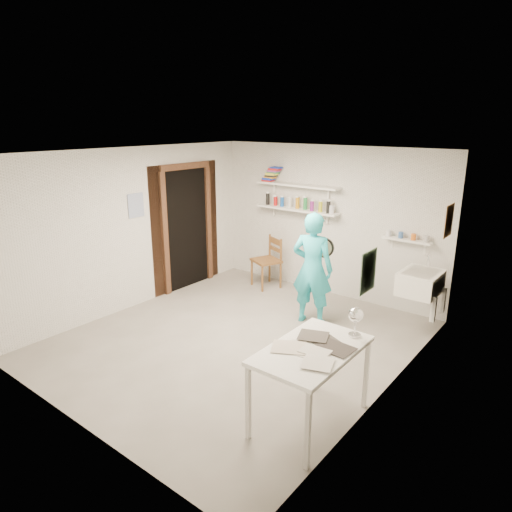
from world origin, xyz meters
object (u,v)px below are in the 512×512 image
Objects in this scene: man at (312,269)px; wall_clock at (324,248)px; desk_lamp at (356,315)px; wooden_chair at (266,261)px; belfast_sink at (420,282)px; work_table at (310,386)px.

man reaches higher than wall_clock.
man is at bearing -114.84° from wall_clock.
wooden_chair is at bearing 140.72° from desk_lamp.
wall_clock is at bearing -114.84° from man.
desk_lamp reaches higher than wooden_chair.
belfast_sink is 0.38× the size of man.
work_table is at bearing -112.42° from desk_lamp.
belfast_sink is 0.52× the size of work_table.
wall_clock reaches higher than work_table.
man reaches higher than desk_lamp.
wall_clock is 2.14m from desk_lamp.
wooden_chair is 3.70m from work_table.
work_table is 0.79m from desk_lamp.
man is 5.56× the size of wall_clock.
work_table is at bearing -23.17° from wooden_chair.
belfast_sink is at bearing -166.22° from man.
work_table is at bearing -74.80° from wall_clock.
belfast_sink is 0.64× the size of wooden_chair.
wooden_chair is at bearing -41.50° from man.
man reaches higher than work_table.
wall_clock is 0.25× the size of work_table.
wall_clock is at bearing 117.62° from work_table.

